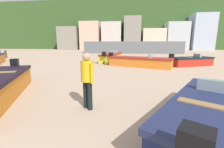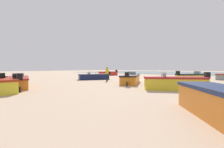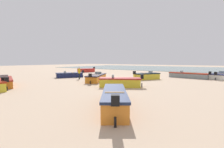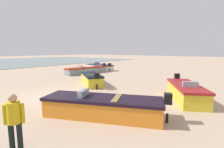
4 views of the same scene
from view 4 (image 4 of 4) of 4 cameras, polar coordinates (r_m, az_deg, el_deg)
ground_plane at (r=10.83m, az=-19.44°, el=-7.10°), size 160.00×160.00×0.00m
boat_orange_2 at (r=7.07m, az=-3.15°, el=-11.08°), size 3.31×5.05×1.15m
boat_yellow_3 at (r=10.23m, az=23.82°, el=-5.58°), size 4.06×3.11×1.20m
boat_grey_7 at (r=20.26m, az=-8.64°, el=1.29°), size 5.61×2.00×1.09m
boat_white_8 at (r=24.15m, az=-4.24°, el=2.42°), size 2.86×5.03×1.08m
boat_yellow_10 at (r=13.63m, az=-7.01°, el=-1.70°), size 3.01×3.64×1.19m
beach_walker_foreground at (r=5.27m, az=-30.41°, el=-12.91°), size 0.48×0.48×1.62m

